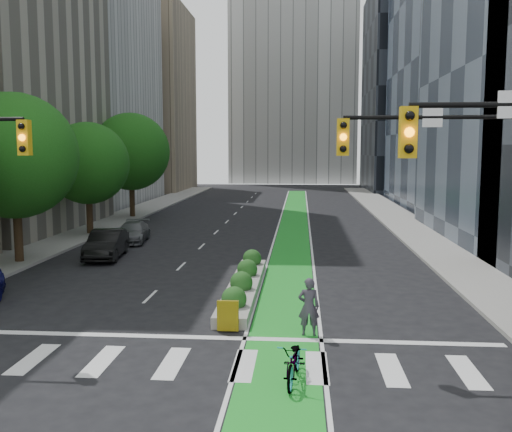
% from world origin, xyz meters
% --- Properties ---
extents(ground, '(160.00, 160.00, 0.00)m').
position_xyz_m(ground, '(0.00, 0.00, 0.00)').
color(ground, black).
rests_on(ground, ground).
extents(sidewalk_left, '(3.60, 90.00, 0.15)m').
position_xyz_m(sidewalk_left, '(-11.80, 25.00, 0.07)').
color(sidewalk_left, gray).
rests_on(sidewalk_left, ground).
extents(sidewalk_right, '(3.60, 90.00, 0.15)m').
position_xyz_m(sidewalk_right, '(11.80, 25.00, 0.07)').
color(sidewalk_right, gray).
rests_on(sidewalk_right, ground).
extents(bike_lane_paint, '(2.20, 70.00, 0.01)m').
position_xyz_m(bike_lane_paint, '(3.00, 30.00, 0.01)').
color(bike_lane_paint, '#1B9726').
rests_on(bike_lane_paint, ground).
extents(building_tan_far, '(14.00, 16.00, 26.00)m').
position_xyz_m(building_tan_far, '(-20.00, 66.00, 13.00)').
color(building_tan_far, tan).
rests_on(building_tan_far, ground).
extents(building_dark_end, '(14.00, 18.00, 28.00)m').
position_xyz_m(building_dark_end, '(20.00, 68.00, 14.00)').
color(building_dark_end, black).
rests_on(building_dark_end, ground).
extents(tree_mid, '(6.40, 6.40, 8.78)m').
position_xyz_m(tree_mid, '(-11.00, 12.00, 5.57)').
color(tree_mid, black).
rests_on(tree_mid, ground).
extents(tree_midfar, '(5.60, 5.60, 7.76)m').
position_xyz_m(tree_midfar, '(-11.00, 22.00, 4.95)').
color(tree_midfar, black).
rests_on(tree_midfar, ground).
extents(tree_far, '(6.60, 6.60, 9.00)m').
position_xyz_m(tree_far, '(-11.00, 32.00, 5.69)').
color(tree_far, black).
rests_on(tree_far, ground).
extents(signal_right, '(5.82, 0.51, 7.20)m').
position_xyz_m(signal_right, '(8.67, 0.47, 4.80)').
color(signal_right, black).
rests_on(signal_right, ground).
extents(median_planter, '(1.20, 10.26, 1.10)m').
position_xyz_m(median_planter, '(1.20, 7.04, 0.37)').
color(median_planter, gray).
rests_on(median_planter, ground).
extents(bicycle, '(0.96, 2.16, 1.10)m').
position_xyz_m(bicycle, '(3.40, -2.00, 0.55)').
color(bicycle, gray).
rests_on(bicycle, ground).
extents(cyclist, '(0.69, 0.46, 1.88)m').
position_xyz_m(cyclist, '(3.80, 1.69, 0.94)').
color(cyclist, '#3A3540').
rests_on(cyclist, ground).
extents(parked_car_left_mid, '(2.17, 4.84, 1.54)m').
position_xyz_m(parked_car_left_mid, '(-7.00, 13.86, 0.77)').
color(parked_car_left_mid, black).
rests_on(parked_car_left_mid, ground).
extents(parked_car_left_far, '(2.31, 4.63, 1.29)m').
position_xyz_m(parked_car_left_far, '(-7.19, 19.31, 0.65)').
color(parked_car_left_far, '#525557').
rests_on(parked_car_left_far, ground).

